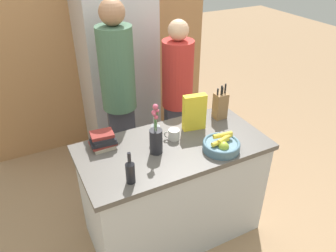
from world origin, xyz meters
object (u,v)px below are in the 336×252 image
object	(u,v)px
fruit_bowl	(221,145)
person_at_sink	(119,90)
knife_block	(220,105)
bottle_vinegar	(130,171)
coffee_mug	(174,134)
book_stack	(103,141)
person_in_blue	(177,92)
cereal_box	(194,112)
flower_vase	(156,139)
bottle_oil	(155,131)
refrigerator	(118,71)

from	to	relation	value
fruit_bowl	person_at_sink	distance (m)	1.08
knife_block	bottle_vinegar	xyz separation A→B (m)	(-0.97, -0.42, -0.03)
coffee_mug	book_stack	bearing A→B (deg)	165.39
bottle_vinegar	coffee_mug	bearing A→B (deg)	33.46
person_in_blue	cereal_box	bearing A→B (deg)	-93.37
flower_vase	bottle_vinegar	distance (m)	0.36
cereal_box	book_stack	world-z (taller)	cereal_box
knife_block	coffee_mug	size ratio (longest dim) A/B	2.68
person_in_blue	flower_vase	bearing A→B (deg)	-114.05
bottle_vinegar	person_at_sink	world-z (taller)	person_at_sink
coffee_mug	book_stack	world-z (taller)	book_stack
book_stack	bottle_oil	world-z (taller)	bottle_oil
bottle_oil	fruit_bowl	bearing A→B (deg)	-41.61
refrigerator	person_in_blue	xyz separation A→B (m)	(0.37, -0.67, -0.04)
knife_block	coffee_mug	xyz separation A→B (m)	(-0.50, -0.11, -0.07)
person_at_sink	refrigerator	bearing A→B (deg)	83.42
flower_vase	book_stack	size ratio (longest dim) A/B	1.93
flower_vase	coffee_mug	size ratio (longest dim) A/B	3.37
bottle_oil	person_at_sink	world-z (taller)	person_at_sink
cereal_box	fruit_bowl	bearing A→B (deg)	-85.38
coffee_mug	bottle_oil	size ratio (longest dim) A/B	0.56
knife_block	book_stack	xyz separation A→B (m)	(-1.01, 0.02, -0.05)
cereal_box	person_at_sink	world-z (taller)	person_at_sink
flower_vase	person_at_sink	size ratio (longest dim) A/B	0.21
book_stack	bottle_oil	size ratio (longest dim) A/B	0.98
coffee_mug	person_in_blue	bearing A→B (deg)	59.50
person_at_sink	bottle_oil	bearing A→B (deg)	-73.96
knife_block	person_in_blue	distance (m)	0.58
flower_vase	bottle_oil	world-z (taller)	flower_vase
cereal_box	person_at_sink	distance (m)	0.76
fruit_bowl	coffee_mug	size ratio (longest dim) A/B	2.38
bottle_oil	bottle_vinegar	world-z (taller)	bottle_vinegar
knife_block	coffee_mug	bearing A→B (deg)	-167.18
refrigerator	bottle_vinegar	world-z (taller)	refrigerator
bottle_oil	person_at_sink	distance (m)	0.67
knife_block	flower_vase	bearing A→B (deg)	-163.23
coffee_mug	bottle_oil	xyz separation A→B (m)	(-0.13, 0.05, 0.04)
coffee_mug	person_at_sink	size ratio (longest dim) A/B	0.06
flower_vase	coffee_mug	distance (m)	0.23
fruit_bowl	knife_block	distance (m)	0.48
knife_block	flower_vase	xyz separation A→B (m)	(-0.69, -0.21, 0.00)
book_stack	bottle_oil	distance (m)	0.39
coffee_mug	person_in_blue	size ratio (longest dim) A/B	0.07
knife_block	person_at_sink	bearing A→B (deg)	138.73
refrigerator	cereal_box	xyz separation A→B (m)	(0.18, -1.28, 0.09)
flower_vase	bottle_oil	bearing A→B (deg)	66.38
fruit_bowl	bottle_vinegar	xyz separation A→B (m)	(-0.71, -0.03, 0.05)
knife_block	person_in_blue	size ratio (longest dim) A/B	0.19
flower_vase	coffee_mug	xyz separation A→B (m)	(0.19, 0.09, -0.08)
cereal_box	person_in_blue	distance (m)	0.66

